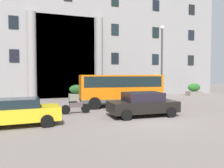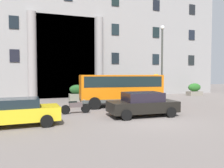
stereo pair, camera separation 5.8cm
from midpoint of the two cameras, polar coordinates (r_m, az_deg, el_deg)
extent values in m
cube|color=#675E5A|center=(12.61, 9.83, -9.53)|extent=(80.00, 64.00, 0.12)
cube|color=gray|center=(29.81, -7.48, 17.04)|extent=(33.41, 9.00, 19.99)
cube|color=black|center=(24.08, -11.86, 6.99)|extent=(6.15, 0.12, 8.85)
cylinder|color=gray|center=(23.56, -20.33, 6.97)|extent=(0.89, 0.89, 8.85)
cylinder|color=gray|center=(24.50, -3.52, 6.97)|extent=(0.89, 0.89, 8.85)
cube|color=black|center=(23.85, -24.33, 6.78)|extent=(0.90, 0.08, 1.27)
cube|color=black|center=(25.32, 0.74, 6.77)|extent=(0.90, 0.08, 1.27)
cube|color=black|center=(27.62, 11.27, 6.38)|extent=(0.90, 0.08, 1.27)
cube|color=black|center=(30.69, 19.92, 5.90)|extent=(0.90, 0.08, 1.27)
cube|color=black|center=(24.32, -24.48, 14.55)|extent=(0.90, 0.08, 1.27)
cube|color=black|center=(25.76, 0.74, 14.11)|extent=(0.90, 0.08, 1.27)
cube|color=black|center=(28.03, 11.33, 13.12)|extent=(0.90, 0.08, 1.27)
cube|color=black|center=(31.06, 20.02, 11.98)|extent=(0.90, 0.08, 1.27)
cube|color=black|center=(26.61, 0.75, 21.08)|extent=(0.90, 0.08, 1.27)
cube|color=black|center=(28.81, 11.39, 19.58)|extent=(0.90, 0.08, 1.27)
cube|color=black|center=(31.76, 20.12, 17.86)|extent=(0.90, 0.08, 1.27)
cube|color=orange|center=(17.49, 2.04, -0.99)|extent=(6.65, 3.22, 2.06)
cube|color=black|center=(17.47, 2.05, 0.73)|extent=(6.27, 3.20, 0.80)
cube|color=black|center=(18.52, 11.48, 0.25)|extent=(0.31, 2.07, 1.00)
cube|color=#434846|center=(17.58, 2.04, -3.94)|extent=(6.66, 3.26, 0.24)
cylinder|color=black|center=(19.43, 7.53, -3.68)|extent=(0.93, 0.39, 0.90)
cylinder|color=black|center=(17.15, 10.38, -4.56)|extent=(0.93, 0.39, 0.90)
cylinder|color=black|center=(18.38, -5.74, -4.04)|extent=(0.93, 0.39, 0.90)
cylinder|color=black|center=(15.95, -4.67, -5.07)|extent=(0.93, 0.39, 0.90)
cylinder|color=#99961B|center=(20.84, 11.30, -1.07)|extent=(0.08, 0.08, 2.50)
cube|color=yellow|center=(20.78, 11.37, 1.69)|extent=(0.44, 0.03, 0.60)
cube|color=gray|center=(27.84, 20.63, -2.32)|extent=(1.78, 0.90, 0.50)
ellipsoid|color=#255F21|center=(27.79, 20.65, -0.81)|extent=(1.71, 0.81, 0.96)
cube|color=slate|center=(21.79, -9.31, -3.36)|extent=(1.51, 0.79, 0.63)
ellipsoid|color=#204D21|center=(21.72, -9.33, -1.38)|extent=(1.45, 0.72, 0.88)
cube|color=slate|center=(23.80, 4.67, -2.95)|extent=(1.66, 0.96, 0.52)
ellipsoid|color=#235523|center=(23.75, 4.67, -1.46)|extent=(1.60, 0.87, 0.71)
cube|color=black|center=(13.59, 7.92, -5.83)|extent=(4.25, 1.99, 0.65)
cube|color=black|center=(13.51, 7.94, -3.32)|extent=(2.32, 1.70, 0.55)
cylinder|color=black|center=(15.09, 11.30, -6.09)|extent=(0.63, 0.22, 0.62)
cylinder|color=black|center=(13.52, 15.14, -7.16)|extent=(0.63, 0.22, 0.62)
cylinder|color=black|center=(13.95, 0.92, -6.76)|extent=(0.63, 0.22, 0.62)
cylinder|color=black|center=(12.24, 3.71, -8.11)|extent=(0.63, 0.22, 0.62)
cube|color=gold|center=(11.91, -24.35, -7.22)|extent=(4.43, 1.89, 0.67)
cube|color=black|center=(11.83, -24.41, -4.58)|extent=(2.42, 1.60, 0.44)
cylinder|color=black|center=(12.82, -17.45, -7.73)|extent=(0.63, 0.22, 0.62)
cylinder|color=black|center=(11.15, -16.78, -9.29)|extent=(0.63, 0.22, 0.62)
cylinder|color=black|center=(14.61, -7.02, -6.39)|extent=(0.60, 0.13, 0.60)
cylinder|color=black|center=(14.33, -12.20, -6.61)|extent=(0.60, 0.15, 0.60)
cube|color=#514545|center=(14.42, -9.59, -5.41)|extent=(0.86, 0.28, 0.32)
cube|color=black|center=(14.35, -10.30, -4.72)|extent=(0.53, 0.22, 0.12)
cylinder|color=#A5A5A8|center=(14.51, -7.44, -4.15)|extent=(0.05, 0.55, 0.03)
cylinder|color=#3B3F3A|center=(21.66, 12.84, 4.81)|extent=(0.18, 0.18, 6.85)
sphere|color=white|center=(22.10, 12.95, 14.20)|extent=(0.40, 0.40, 0.40)
camera|label=1|loc=(0.03, -90.10, 0.00)|focal=34.87mm
camera|label=2|loc=(0.03, 89.90, 0.00)|focal=34.87mm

